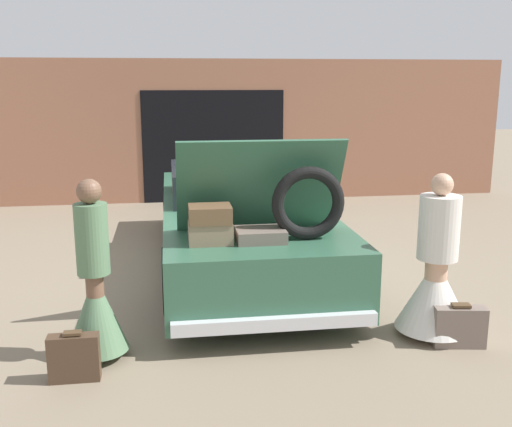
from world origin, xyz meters
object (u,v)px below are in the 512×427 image
at_px(person_left, 95,296).
at_px(suitcase_beside_left_person, 74,358).
at_px(person_right, 435,280).
at_px(suitcase_beside_right_person, 459,326).
at_px(car, 240,221).

relative_size(person_left, suitcase_beside_left_person, 3.77).
height_order(person_right, suitcase_beside_right_person, person_right).
xyz_separation_m(suitcase_beside_left_person, suitcase_beside_right_person, (3.41, 0.15, -0.01)).
height_order(person_left, suitcase_beside_left_person, person_left).
height_order(suitcase_beside_left_person, suitcase_beside_right_person, suitcase_beside_left_person).
distance_m(car, person_right, 2.92).
relative_size(car, person_left, 3.29).
height_order(car, suitcase_beside_left_person, car).
distance_m(car, suitcase_beside_left_person, 3.38).
distance_m(person_left, person_right, 3.13).
distance_m(car, suitcase_beside_right_person, 3.24).
bearing_deg(person_left, suitcase_beside_right_person, 88.22).
bearing_deg(person_right, car, 19.59).
bearing_deg(car, person_right, -57.56).
distance_m(car, person_left, 2.93).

